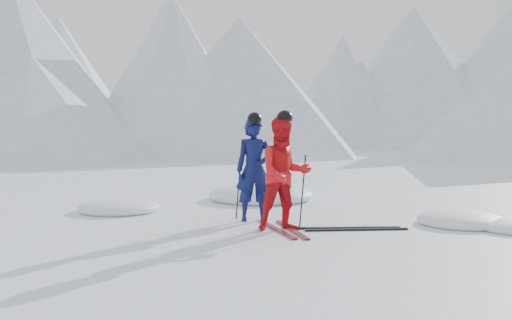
{
  "coord_description": "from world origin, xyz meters",
  "views": [
    {
      "loc": [
        -0.96,
        -9.18,
        1.61
      ],
      "look_at": [
        -1.5,
        0.5,
        1.1
      ],
      "focal_mm": 38.0,
      "sensor_mm": 36.0,
      "label": 1
    }
  ],
  "objects": [
    {
      "name": "skier_red",
      "position": [
        -0.98,
        -0.41,
        0.92
      ],
      "size": [
        1.07,
        0.94,
        1.85
      ],
      "primitive_type": "imported",
      "rotation": [
        0.0,
        0.0,
        0.31
      ],
      "color": "red",
      "rests_on": "ground"
    },
    {
      "name": "pole_red_left",
      "position": [
        -1.28,
        -0.16,
        0.62
      ],
      "size": [
        0.12,
        0.1,
        1.23
      ],
      "primitive_type": "cylinder",
      "rotation": [
        0.06,
        0.08,
        0.0
      ],
      "color": "black",
      "rests_on": "ground"
    },
    {
      "name": "ski_worn_left",
      "position": [
        -1.1,
        -0.41,
        0.01
      ],
      "size": [
        0.65,
        1.63,
        0.03
      ],
      "primitive_type": "cube",
      "rotation": [
        0.0,
        0.0,
        0.34
      ],
      "color": "black",
      "rests_on": "ground"
    },
    {
      "name": "mountain_range",
      "position": [
        5.71,
        35.31,
        6.72
      ],
      "size": [
        106.15,
        62.94,
        15.53
      ],
      "color": "#B2BCD1",
      "rests_on": "ground"
    },
    {
      "name": "snow_lumps",
      "position": [
        -1.29,
        2.48,
        0.0
      ],
      "size": [
        8.45,
        5.5,
        0.54
      ],
      "color": "white",
      "rests_on": "ground"
    },
    {
      "name": "pole_red_right",
      "position": [
        -0.68,
        -0.26,
        0.62
      ],
      "size": [
        0.12,
        0.09,
        1.23
      ],
      "primitive_type": "cylinder",
      "rotation": [
        -0.05,
        0.08,
        0.0
      ],
      "color": "black",
      "rests_on": "ground"
    },
    {
      "name": "ski_loose_a",
      "position": [
        0.09,
        -0.21,
        0.01
      ],
      "size": [
        1.7,
        0.27,
        0.03
      ],
      "primitive_type": "cube",
      "rotation": [
        0.0,
        0.0,
        1.68
      ],
      "color": "black",
      "rests_on": "ground"
    },
    {
      "name": "ski_loose_b",
      "position": [
        0.19,
        -0.36,
        0.01
      ],
      "size": [
        1.7,
        0.33,
        0.03
      ],
      "primitive_type": "cube",
      "rotation": [
        0.0,
        0.0,
        1.71
      ],
      "color": "black",
      "rests_on": "ground"
    },
    {
      "name": "pole_blue_right",
      "position": [
        -1.28,
        0.77,
        0.62
      ],
      "size": [
        0.12,
        0.07,
        1.23
      ],
      "primitive_type": "cylinder",
      "rotation": [
        -0.04,
        0.08,
        0.0
      ],
      "color": "black",
      "rests_on": "ground"
    },
    {
      "name": "ski_worn_right",
      "position": [
        -0.86,
        -0.41,
        0.01
      ],
      "size": [
        0.54,
        1.66,
        0.03
      ],
      "primitive_type": "cube",
      "rotation": [
        0.0,
        0.0,
        0.27
      ],
      "color": "black",
      "rests_on": "ground"
    },
    {
      "name": "pole_blue_left",
      "position": [
        -1.83,
        0.67,
        0.62
      ],
      "size": [
        0.12,
        0.09,
        1.23
      ],
      "primitive_type": "cylinder",
      "rotation": [
        0.05,
        0.08,
        0.0
      ],
      "color": "black",
      "rests_on": "ground"
    },
    {
      "name": "skier_blue",
      "position": [
        -1.53,
        0.52,
        0.92
      ],
      "size": [
        0.74,
        0.55,
        1.85
      ],
      "primitive_type": "imported",
      "rotation": [
        0.0,
        0.0,
        0.17
      ],
      "color": "#0C1348",
      "rests_on": "ground"
    },
    {
      "name": "ground",
      "position": [
        0.0,
        0.0,
        0.0
      ],
      "size": [
        160.0,
        160.0,
        0.0
      ],
      "primitive_type": "plane",
      "color": "white",
      "rests_on": "ground"
    }
  ]
}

